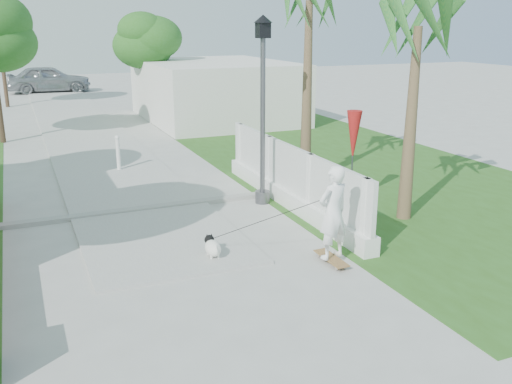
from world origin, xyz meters
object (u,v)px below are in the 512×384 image
skateboarder (277,219)px  parked_car (49,79)px  street_lamp (263,104)px  patio_umbrella (354,137)px  bollard (118,152)px  dog (212,247)px

skateboarder → parked_car: 29.85m
street_lamp → parked_car: bearing=96.8°
street_lamp → patio_umbrella: size_ratio=1.93×
street_lamp → bollard: (-2.70, 4.50, -1.84)m
street_lamp → dog: 4.22m
parked_car → street_lamp: bearing=-170.0°
skateboarder → parked_car: bearing=-99.4°
bollard → dog: size_ratio=1.72×
bollard → patio_umbrella: patio_umbrella is taller
patio_umbrella → parked_car: bearing=100.5°
street_lamp → bollard: 5.56m
skateboarder → street_lamp: bearing=-122.6°
street_lamp → patio_umbrella: 2.27m
street_lamp → patio_umbrella: street_lamp is taller
skateboarder → dog: 1.33m
dog → patio_umbrella: bearing=24.9°
dog → parked_car: bearing=93.1°
patio_umbrella → parked_car: size_ratio=0.46×
bollard → dog: bollard is taller
dog → parked_car: parked_car is taller
street_lamp → parked_car: 26.67m
dog → parked_car: (-0.92, 29.24, 0.62)m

